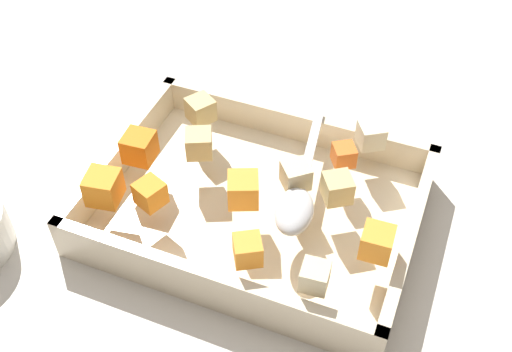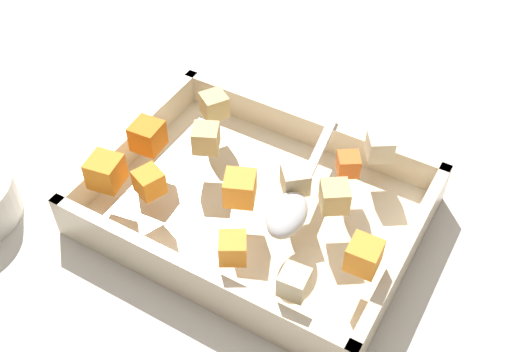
% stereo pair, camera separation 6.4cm
% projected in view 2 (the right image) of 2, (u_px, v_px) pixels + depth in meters
% --- Properties ---
extents(ground_plane, '(4.00, 4.00, 0.00)m').
position_uv_depth(ground_plane, '(255.00, 200.00, 0.70)').
color(ground_plane, beige).
extents(baking_dish, '(0.34, 0.25, 0.05)m').
position_uv_depth(baking_dish, '(256.00, 206.00, 0.67)').
color(baking_dish, beige).
rests_on(baking_dish, ground_plane).
extents(carrot_chunk_near_left, '(0.04, 0.04, 0.03)m').
position_uv_depth(carrot_chunk_near_left, '(106.00, 171.00, 0.63)').
color(carrot_chunk_near_left, orange).
rests_on(carrot_chunk_near_left, baking_dish).
extents(carrot_chunk_far_right, '(0.03, 0.03, 0.03)m').
position_uv_depth(carrot_chunk_far_right, '(364.00, 256.00, 0.56)').
color(carrot_chunk_far_right, orange).
rests_on(carrot_chunk_far_right, baking_dish).
extents(carrot_chunk_under_handle, '(0.03, 0.03, 0.03)m').
position_uv_depth(carrot_chunk_under_handle, '(233.00, 248.00, 0.57)').
color(carrot_chunk_under_handle, orange).
rests_on(carrot_chunk_under_handle, baking_dish).
extents(carrot_chunk_far_left, '(0.03, 0.03, 0.03)m').
position_uv_depth(carrot_chunk_far_left, '(149.00, 182.00, 0.63)').
color(carrot_chunk_far_left, orange).
rests_on(carrot_chunk_far_left, baking_dish).
extents(carrot_chunk_center, '(0.04, 0.04, 0.03)m').
position_uv_depth(carrot_chunk_center, '(240.00, 188.00, 0.62)').
color(carrot_chunk_center, orange).
rests_on(carrot_chunk_center, baking_dish).
extents(carrot_chunk_mid_left, '(0.03, 0.03, 0.02)m').
position_uv_depth(carrot_chunk_mid_left, '(348.00, 164.00, 0.65)').
color(carrot_chunk_mid_left, orange).
rests_on(carrot_chunk_mid_left, baking_dish).
extents(carrot_chunk_near_right, '(0.03, 0.03, 0.03)m').
position_uv_depth(carrot_chunk_near_right, '(148.00, 136.00, 0.67)').
color(carrot_chunk_near_right, orange).
rests_on(carrot_chunk_near_right, baking_dish).
extents(potato_chunk_back_center, '(0.04, 0.04, 0.03)m').
position_uv_depth(potato_chunk_back_center, '(214.00, 105.00, 0.71)').
color(potato_chunk_back_center, tan).
rests_on(potato_chunk_back_center, baking_dish).
extents(potato_chunk_corner_sw, '(0.04, 0.04, 0.03)m').
position_uv_depth(potato_chunk_corner_sw, '(335.00, 197.00, 0.61)').
color(potato_chunk_corner_sw, tan).
rests_on(potato_chunk_corner_sw, baking_dish).
extents(potato_chunk_heap_top, '(0.04, 0.04, 0.03)m').
position_uv_depth(potato_chunk_heap_top, '(380.00, 147.00, 0.66)').
color(potato_chunk_heap_top, beige).
rests_on(potato_chunk_heap_top, baking_dish).
extents(potato_chunk_rim_edge, '(0.04, 0.04, 0.03)m').
position_uv_depth(potato_chunk_rim_edge, '(295.00, 180.00, 0.63)').
color(potato_chunk_rim_edge, beige).
rests_on(potato_chunk_rim_edge, baking_dish).
extents(potato_chunk_mid_right, '(0.03, 0.03, 0.02)m').
position_uv_depth(potato_chunk_mid_right, '(294.00, 282.00, 0.54)').
color(potato_chunk_mid_right, beige).
rests_on(potato_chunk_mid_right, baking_dish).
extents(potato_chunk_front_center, '(0.04, 0.04, 0.03)m').
position_uv_depth(potato_chunk_front_center, '(206.00, 138.00, 0.67)').
color(potato_chunk_front_center, tan).
rests_on(potato_chunk_front_center, baking_dish).
extents(serving_spoon, '(0.05, 0.20, 0.02)m').
position_uv_depth(serving_spoon, '(292.00, 206.00, 0.61)').
color(serving_spoon, silver).
rests_on(serving_spoon, baking_dish).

